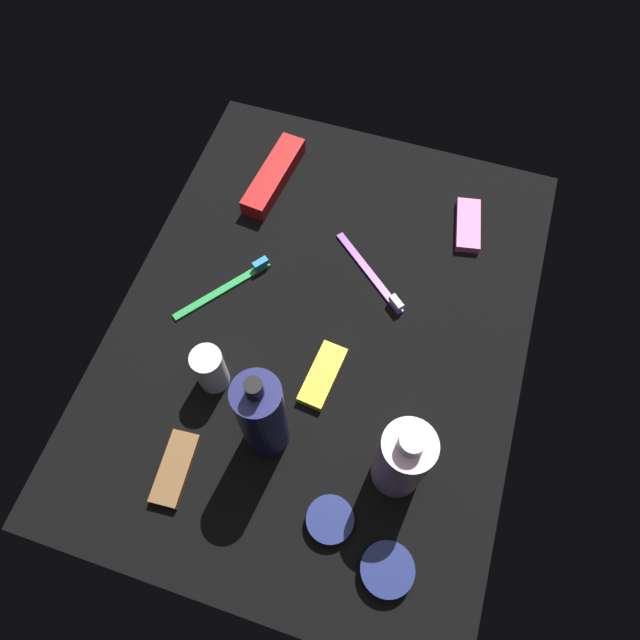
# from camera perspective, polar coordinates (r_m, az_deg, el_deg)

# --- Properties ---
(ground_plane) EXTENTS (0.84, 0.64, 0.01)m
(ground_plane) POSITION_cam_1_polar(r_m,az_deg,el_deg) (0.93, 0.00, -0.99)
(ground_plane) COLOR black
(lotion_bottle) EXTENTS (0.06, 0.06, 0.22)m
(lotion_bottle) POSITION_cam_1_polar(r_m,az_deg,el_deg) (0.78, -5.67, -9.35)
(lotion_bottle) COLOR navy
(lotion_bottle) RESTS_ON ground_plane
(bodywash_bottle) EXTENTS (0.07, 0.07, 0.18)m
(bodywash_bottle) POSITION_cam_1_polar(r_m,az_deg,el_deg) (0.78, 8.06, -13.34)
(bodywash_bottle) COLOR silver
(bodywash_bottle) RESTS_ON ground_plane
(deodorant_stick) EXTENTS (0.05, 0.05, 0.09)m
(deodorant_stick) POSITION_cam_1_polar(r_m,az_deg,el_deg) (0.87, -10.68, -4.75)
(deodorant_stick) COLOR silver
(deodorant_stick) RESTS_ON ground_plane
(toothbrush_green) EXTENTS (0.15, 0.12, 0.02)m
(toothbrush_green) POSITION_cam_1_polar(r_m,az_deg,el_deg) (0.97, -8.97, 3.37)
(toothbrush_green) COLOR green
(toothbrush_green) RESTS_ON ground_plane
(toothbrush_purple) EXTENTS (0.12, 0.15, 0.02)m
(toothbrush_purple) POSITION_cam_1_polar(r_m,az_deg,el_deg) (0.97, 5.21, 4.29)
(toothbrush_purple) COLOR purple
(toothbrush_purple) RESTS_ON ground_plane
(toothpaste_box_red) EXTENTS (0.18, 0.06, 0.03)m
(toothpaste_box_red) POSITION_cam_1_polar(r_m,az_deg,el_deg) (1.08, -4.54, 13.85)
(toothpaste_box_red) COLOR red
(toothpaste_box_red) RESTS_ON ground_plane
(snack_bar_pink) EXTENTS (0.11, 0.06, 0.01)m
(snack_bar_pink) POSITION_cam_1_polar(r_m,az_deg,el_deg) (1.05, 14.26, 8.98)
(snack_bar_pink) COLOR #E55999
(snack_bar_pink) RESTS_ON ground_plane
(snack_bar_brown) EXTENTS (0.11, 0.05, 0.01)m
(snack_bar_brown) POSITION_cam_1_polar(r_m,az_deg,el_deg) (0.87, -13.97, -13.91)
(snack_bar_brown) COLOR brown
(snack_bar_brown) RESTS_ON ground_plane
(snack_bar_yellow) EXTENTS (0.11, 0.05, 0.01)m
(snack_bar_yellow) POSITION_cam_1_polar(r_m,az_deg,el_deg) (0.89, 0.26, -5.42)
(snack_bar_yellow) COLOR yellow
(snack_bar_yellow) RESTS_ON ground_plane
(cream_tin_left) EXTENTS (0.07, 0.07, 0.02)m
(cream_tin_left) POSITION_cam_1_polar(r_m,az_deg,el_deg) (0.83, 6.56, -23.09)
(cream_tin_left) COLOR navy
(cream_tin_left) RESTS_ON ground_plane
(cream_tin_right) EXTENTS (0.06, 0.06, 0.02)m
(cream_tin_right) POSITION_cam_1_polar(r_m,az_deg,el_deg) (0.83, 0.98, -18.96)
(cream_tin_right) COLOR navy
(cream_tin_right) RESTS_ON ground_plane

